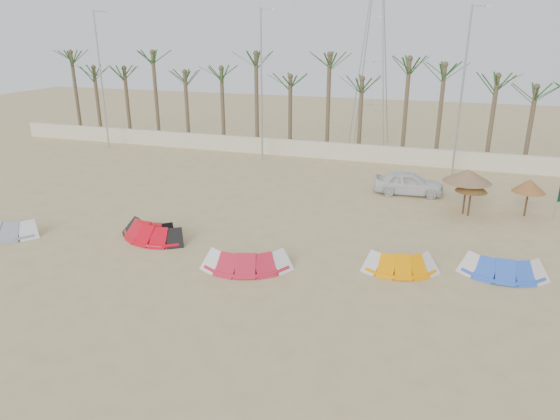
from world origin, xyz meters
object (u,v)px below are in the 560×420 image
(parasol_right, at_px, (529,186))
(car, at_px, (409,183))
(kite_blue, at_px, (503,264))
(kite_red_right, at_px, (249,257))
(parasol_left, at_px, (468,176))
(kite_red_mid, at_px, (156,230))
(kite_red_left, at_px, (151,227))
(kite_grey, at_px, (5,225))
(kite_orange, at_px, (402,260))
(parasol_mid, at_px, (472,185))

(parasol_right, bearing_deg, car, 162.22)
(kite_blue, height_order, car, car)
(car, bearing_deg, kite_blue, -159.25)
(kite_blue, bearing_deg, kite_red_right, -165.58)
(kite_blue, distance_m, parasol_left, 7.38)
(kite_red_mid, distance_m, parasol_left, 16.41)
(parasol_right, bearing_deg, kite_red_right, -139.14)
(kite_red_left, height_order, parasol_left, parasol_left)
(kite_red_right, relative_size, parasol_left, 1.54)
(kite_red_mid, xyz_separation_m, kite_red_right, (5.38, -1.47, 0.00))
(kite_red_mid, bearing_deg, kite_grey, -166.37)
(kite_red_left, distance_m, car, 15.56)
(parasol_right, relative_size, car, 0.50)
(kite_orange, bearing_deg, parasol_left, 71.93)
(kite_blue, bearing_deg, parasol_left, 101.21)
(kite_blue, xyz_separation_m, parasol_mid, (-1.13, 6.81, 1.30))
(kite_red_right, bearing_deg, parasol_left, 47.82)
(kite_orange, bearing_deg, kite_blue, 12.79)
(kite_red_left, relative_size, parasol_right, 1.48)
(kite_blue, bearing_deg, car, 115.08)
(kite_red_left, distance_m, kite_blue, 15.98)
(kite_grey, relative_size, parasol_mid, 1.86)
(kite_blue, bearing_deg, kite_grey, -172.73)
(kite_blue, distance_m, car, 10.72)
(kite_blue, bearing_deg, kite_red_left, -176.88)
(kite_red_mid, bearing_deg, kite_red_left, 149.03)
(parasol_left, bearing_deg, parasol_mid, -40.83)
(kite_red_right, bearing_deg, kite_orange, 15.46)
(kite_orange, relative_size, car, 0.80)
(kite_red_mid, bearing_deg, kite_blue, 4.18)
(kite_red_left, bearing_deg, parasol_right, 25.77)
(kite_red_left, xyz_separation_m, car, (11.41, 10.58, 0.29))
(kite_grey, distance_m, car, 22.26)
(kite_red_right, bearing_deg, parasol_right, 40.86)
(parasol_mid, bearing_deg, kite_red_right, -133.71)
(parasol_left, bearing_deg, kite_blue, -78.79)
(kite_red_left, bearing_deg, kite_red_right, -16.59)
(kite_orange, xyz_separation_m, parasol_mid, (2.85, 7.72, 1.30))
(parasol_left, bearing_deg, car, 139.73)
(kite_red_mid, bearing_deg, parasol_mid, 28.91)
(kite_red_mid, xyz_separation_m, kite_blue, (15.52, 1.13, -0.00))
(kite_blue, bearing_deg, kite_orange, -167.21)
(kite_red_mid, bearing_deg, parasol_right, 27.03)
(kite_blue, height_order, parasol_right, parasol_right)
(parasol_left, xyz_separation_m, car, (-3.15, 2.67, -1.46))
(kite_red_mid, distance_m, parasol_mid, 16.48)
(kite_red_mid, relative_size, parasol_left, 1.40)
(kite_red_mid, height_order, parasol_left, parasol_left)
(kite_grey, bearing_deg, kite_red_left, 16.47)
(kite_orange, height_order, kite_blue, same)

